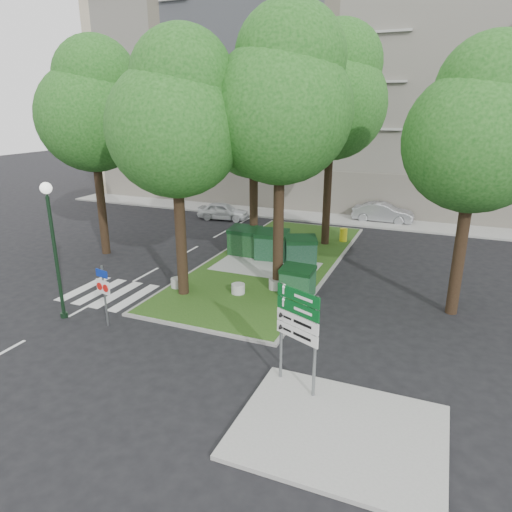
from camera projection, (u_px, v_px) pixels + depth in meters
The scene contains 26 objects.
ground at pixel (184, 327), 16.62m from camera, with size 120.00×120.00×0.00m, color black.
median_island at pixel (273, 261), 23.45m from camera, with size 6.00×16.00×0.12m, color #224B15.
median_kerb at pixel (273, 262), 23.45m from camera, with size 6.30×16.30×0.10m, color gray.
sidewalk_corner at pixel (339, 431), 11.17m from camera, with size 5.00×4.00×0.12m, color #999993.
building_sidewalk at pixel (317, 217), 32.85m from camera, with size 42.00×3.00×0.12m, color #999993.
zebra_crossing at pixel (126, 296), 19.30m from camera, with size 5.00×3.00×0.01m, color silver.
apartment_building at pixel (346, 102), 36.97m from camera, with size 41.00×12.00×16.00m, color #BEAA8E.
tree_median_near_left at pixel (177, 115), 17.10m from camera, with size 5.20×5.20×10.53m.
tree_median_near_right at pixel (283, 97), 17.38m from camera, with size 5.60×5.60×11.46m.
tree_median_mid at pixel (256, 120), 22.74m from camera, with size 4.80×4.80×9.99m.
tree_median_far at pixel (334, 93), 23.79m from camera, with size 5.80×5.80×11.93m.
tree_street_left at pixel (93, 106), 22.61m from camera, with size 5.40×5.40×11.00m.
tree_street_right at pixel (481, 127), 15.59m from camera, with size 5.00×5.00×10.06m.
dumpster_a at pixel (245, 241), 24.18m from camera, with size 1.69×1.22×1.52m.
dumpster_b at pixel (272, 245), 23.44m from camera, with size 1.79×1.36×1.55m.
dumpster_c at pixel (301, 250), 22.73m from camera, with size 1.85×1.62×1.44m.
dumpster_d at pixel (297, 281), 18.96m from camera, with size 1.42×1.03×1.27m.
bollard_left at pixel (177, 283), 19.90m from camera, with size 0.56×0.56×0.40m, color #9E9E99.
bollard_right at pixel (276, 284), 19.70m from camera, with size 0.62×0.62×0.44m, color #989793.
bollard_mid at pixel (238, 289), 19.23m from camera, with size 0.57×0.57×0.41m, color #AFAFA9.
litter_bin at pixel (343, 235), 26.65m from camera, with size 0.44×0.44×0.76m, color yellow.
street_lamp at pixel (53, 235), 16.37m from camera, with size 0.41×0.41×5.14m.
traffic_sign_pole at pixel (104, 288), 16.22m from camera, with size 0.69×0.19×2.32m.
directional_sign at pixel (298, 323), 12.29m from camera, with size 1.35×0.65×2.93m.
car_white at pixel (223, 211), 32.25m from camera, with size 1.45×3.59×1.22m, color silver.
car_silver at pixel (383, 213), 31.48m from camera, with size 1.43×4.09×1.35m, color gray.
Camera 1 is at (8.16, -12.85, 7.63)m, focal length 32.00 mm.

